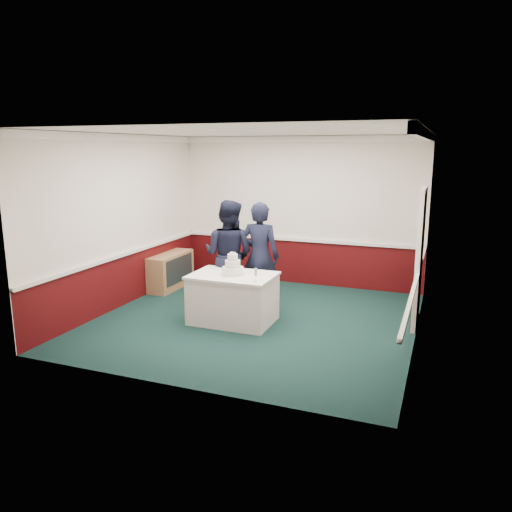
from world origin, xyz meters
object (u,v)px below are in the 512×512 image
(sideboard, at_px, (171,271))
(person_woman, at_px, (260,256))
(champagne_flute, at_px, (256,273))
(person_man, at_px, (229,255))
(cake_table, at_px, (233,298))
(cake_knife, at_px, (226,277))
(wedding_cake, at_px, (233,268))

(sideboard, relative_size, person_woman, 0.64)
(champagne_flute, relative_size, person_man, 0.11)
(cake_table, xyz_separation_m, cake_knife, (-0.03, -0.20, 0.39))
(cake_table, height_order, champagne_flute, champagne_flute)
(cake_table, distance_m, person_woman, 0.97)
(sideboard, height_order, person_woman, person_woman)
(person_man, distance_m, person_woman, 0.55)
(champagne_flute, height_order, person_woman, person_woman)
(cake_table, distance_m, champagne_flute, 0.78)
(wedding_cake, distance_m, champagne_flute, 0.57)
(cake_knife, distance_m, person_man, 0.96)
(cake_knife, bearing_deg, cake_table, 85.06)
(champagne_flute, bearing_deg, sideboard, 145.79)
(cake_table, relative_size, wedding_cake, 3.63)
(person_man, height_order, person_woman, person_man)
(champagne_flute, height_order, person_man, person_man)
(sideboard, height_order, wedding_cake, wedding_cake)
(sideboard, relative_size, cake_table, 0.91)
(cake_table, distance_m, person_man, 0.95)
(champagne_flute, bearing_deg, person_man, 132.33)
(cake_table, distance_m, wedding_cake, 0.50)
(person_woman, bearing_deg, champagne_flute, 103.74)
(sideboard, distance_m, cake_knife, 2.56)
(cake_table, height_order, person_man, person_man)
(sideboard, height_order, cake_table, cake_table)
(champagne_flute, xyz_separation_m, person_man, (-0.88, 0.96, 0.02))
(wedding_cake, bearing_deg, cake_table, -90.00)
(cake_table, xyz_separation_m, person_woman, (0.16, 0.79, 0.54))
(sideboard, relative_size, champagne_flute, 5.85)
(sideboard, relative_size, wedding_cake, 3.30)
(wedding_cake, bearing_deg, person_woman, 78.46)
(person_woman, bearing_deg, wedding_cake, 74.65)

